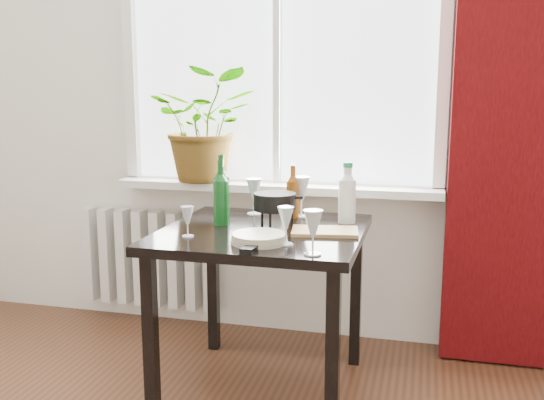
% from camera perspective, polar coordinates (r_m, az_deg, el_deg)
% --- Properties ---
extents(window, '(1.72, 0.08, 1.62)m').
position_cam_1_polar(window, '(3.22, 0.58, 15.16)').
color(window, white).
rests_on(window, ground).
extents(windowsill, '(1.72, 0.20, 0.04)m').
position_cam_1_polar(windowsill, '(3.18, 0.26, 1.21)').
color(windowsill, white).
rests_on(windowsill, ground).
extents(curtain, '(0.50, 0.12, 2.56)m').
position_cam_1_polar(curtain, '(3.03, 21.36, 9.02)').
color(curtain, '#3A0507').
rests_on(curtain, ground).
extents(radiator, '(0.80, 0.10, 0.55)m').
position_cam_1_polar(radiator, '(3.56, -11.48, -5.36)').
color(radiator, silver).
rests_on(radiator, ground).
extents(table, '(0.85, 0.85, 0.74)m').
position_cam_1_polar(table, '(2.62, -0.85, -4.70)').
color(table, black).
rests_on(table, ground).
extents(potted_plant, '(0.63, 0.58, 0.60)m').
position_cam_1_polar(potted_plant, '(3.26, -6.25, 7.03)').
color(potted_plant, '#236B1C').
rests_on(potted_plant, windowsill).
extents(wine_bottle_left, '(0.08, 0.08, 0.29)m').
position_cam_1_polar(wine_bottle_left, '(2.67, -4.83, 0.72)').
color(wine_bottle_left, '#0D4515').
rests_on(wine_bottle_left, table).
extents(wine_bottle_right, '(0.07, 0.07, 0.31)m').
position_cam_1_polar(wine_bottle_right, '(2.73, -4.77, 1.12)').
color(wine_bottle_right, '#0C4015').
rests_on(wine_bottle_right, table).
extents(bottle_amber, '(0.06, 0.06, 0.25)m').
position_cam_1_polar(bottle_amber, '(2.81, 1.99, 0.84)').
color(bottle_amber, brown).
rests_on(bottle_amber, table).
extents(cleaning_bottle, '(0.10, 0.10, 0.27)m').
position_cam_1_polar(cleaning_bottle, '(2.72, 7.10, 0.70)').
color(cleaning_bottle, white).
rests_on(cleaning_bottle, table).
extents(wineglass_front_right, '(0.09, 0.09, 0.15)m').
position_cam_1_polar(wineglass_front_right, '(2.32, 1.29, -2.42)').
color(wineglass_front_right, silver).
rests_on(wineglass_front_right, table).
extents(wineglass_far_right, '(0.08, 0.08, 0.17)m').
position_cam_1_polar(wineglass_far_right, '(2.18, 3.87, -3.02)').
color(wineglass_far_right, silver).
rests_on(wineglass_far_right, table).
extents(wineglass_back_center, '(0.10, 0.10, 0.20)m').
position_cam_1_polar(wineglass_back_center, '(2.83, 2.78, 0.36)').
color(wineglass_back_center, silver).
rests_on(wineglass_back_center, table).
extents(wineglass_back_left, '(0.08, 0.08, 0.18)m').
position_cam_1_polar(wineglass_back_left, '(2.89, -1.70, 0.37)').
color(wineglass_back_left, white).
rests_on(wineglass_back_left, table).
extents(wineglass_front_left, '(0.06, 0.06, 0.13)m').
position_cam_1_polar(wineglass_front_left, '(2.47, -7.96, -2.02)').
color(wineglass_front_left, silver).
rests_on(wineglass_front_left, table).
extents(plate_stack, '(0.29, 0.29, 0.04)m').
position_cam_1_polar(plate_stack, '(2.36, -1.23, -3.60)').
color(plate_stack, beige).
rests_on(plate_stack, table).
extents(fondue_pot, '(0.25, 0.23, 0.14)m').
position_cam_1_polar(fondue_pot, '(2.65, 0.26, -0.88)').
color(fondue_pot, black).
rests_on(fondue_pot, table).
extents(tv_remote, '(0.07, 0.17, 0.02)m').
position_cam_1_polar(tv_remote, '(2.28, -1.72, -4.38)').
color(tv_remote, black).
rests_on(tv_remote, table).
extents(cutting_board, '(0.30, 0.22, 0.01)m').
position_cam_1_polar(cutting_board, '(2.53, 5.00, -2.96)').
color(cutting_board, '#A8834C').
rests_on(cutting_board, table).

